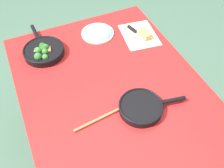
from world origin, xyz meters
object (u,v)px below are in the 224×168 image
skillet_broccoli (44,51)px  cheese_block (144,34)px  grater_knife (136,32)px  dinner_plate_stack (98,33)px  wooden_spoon (116,111)px  skillet_eggs (141,107)px

skillet_broccoli → cheese_block: bearing=-101.9°
grater_knife → dinner_plate_stack: (-0.10, -0.25, 0.00)m
skillet_broccoli → cheese_block: size_ratio=3.88×
skillet_broccoli → dinner_plate_stack: (-0.05, 0.39, -0.02)m
skillet_broccoli → cheese_block: skillet_broccoli is taller
cheese_block → dinner_plate_stack: bearing=-119.1°
grater_knife → dinner_plate_stack: 0.27m
cheese_block → dinner_plate_stack: 0.32m
wooden_spoon → dinner_plate_stack: 0.65m
skillet_broccoli → skillet_eggs: bearing=-152.7°
wooden_spoon → grater_knife: grater_knife is taller
cheese_block → dinner_plate_stack: (-0.16, -0.28, -0.01)m
skillet_eggs → dinner_plate_stack: 0.68m
skillet_broccoli → grater_knife: 0.64m
wooden_spoon → dinner_plate_stack: (-0.63, 0.15, 0.01)m
skillet_eggs → skillet_broccoli: bearing=130.1°
skillet_eggs → dinner_plate_stack: skillet_eggs is taller
skillet_eggs → cheese_block: size_ratio=3.46×
skillet_eggs → dinner_plate_stack: bearing=98.2°
wooden_spoon → skillet_broccoli: bearing=105.7°
skillet_broccoli → cheese_block: 0.68m
cheese_block → skillet_broccoli: bearing=-99.4°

